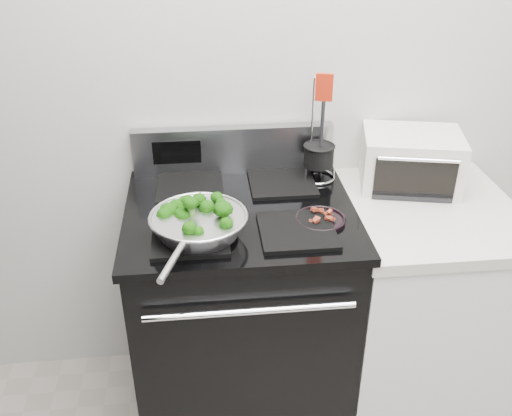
{
  "coord_description": "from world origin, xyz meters",
  "views": [
    {
      "loc": [
        -0.42,
        -0.28,
        1.92
      ],
      "look_at": [
        -0.25,
        1.36,
        0.98
      ],
      "focal_mm": 40.0,
      "sensor_mm": 36.0,
      "label": 1
    }
  ],
  "objects": [
    {
      "name": "skillet",
      "position": [
        -0.44,
        1.25,
        1.0
      ],
      "size": [
        0.31,
        0.48,
        0.07
      ],
      "rotation": [
        0.0,
        0.0,
        -0.32
      ],
      "color": "silver",
      "rests_on": "gas_range"
    },
    {
      "name": "toaster_oven",
      "position": [
        0.36,
        1.59,
        1.02
      ],
      "size": [
        0.41,
        0.34,
        0.21
      ],
      "rotation": [
        0.0,
        0.0,
        -0.22
      ],
      "color": "silver",
      "rests_on": "counter"
    },
    {
      "name": "utensil_holder",
      "position": [
        0.01,
        1.62,
        1.02
      ],
      "size": [
        0.13,
        0.13,
        0.41
      ],
      "rotation": [
        0.0,
        0.0,
        -0.27
      ],
      "color": "silver",
      "rests_on": "gas_range"
    },
    {
      "name": "broccoli_pile",
      "position": [
        -0.44,
        1.25,
        1.02
      ],
      "size": [
        0.24,
        0.24,
        0.08
      ],
      "primitive_type": null,
      "color": "black",
      "rests_on": "skillet"
    },
    {
      "name": "gas_range",
      "position": [
        -0.3,
        1.41,
        0.49
      ],
      "size": [
        0.79,
        0.69,
        1.13
      ],
      "color": "black",
      "rests_on": "floor"
    },
    {
      "name": "bacon_plate",
      "position": [
        -0.04,
        1.3,
        0.97
      ],
      "size": [
        0.17,
        0.17,
        0.04
      ],
      "rotation": [
        0.0,
        0.0,
        -0.3
      ],
      "color": "black",
      "rests_on": "gas_range"
    },
    {
      "name": "back_wall",
      "position": [
        0.0,
        1.75,
        1.35
      ],
      "size": [
        4.0,
        0.02,
        2.7
      ],
      "primitive_type": "cube",
      "color": "#B3B2AA",
      "rests_on": "ground"
    },
    {
      "name": "counter",
      "position": [
        0.39,
        1.41,
        0.46
      ],
      "size": [
        0.62,
        0.68,
        0.92
      ],
      "color": "white",
      "rests_on": "floor"
    }
  ]
}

